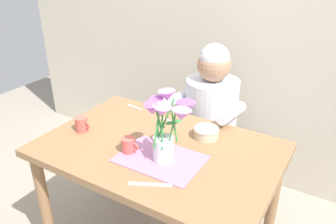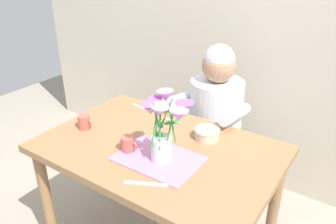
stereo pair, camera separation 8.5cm
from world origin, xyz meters
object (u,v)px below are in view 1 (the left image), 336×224
at_px(ceramic_mug, 82,124).
at_px(flower_vase, 166,125).
at_px(ceramic_bowl, 206,132).
at_px(coffee_cup, 129,145).
at_px(dinner_knife, 150,184).
at_px(seated_person, 210,128).

bearing_deg(ceramic_mug, flower_vase, -1.06).
relative_size(ceramic_bowl, coffee_cup, 1.46).
bearing_deg(coffee_cup, ceramic_mug, 173.04).
height_order(ceramic_bowl, dinner_knife, ceramic_bowl).
bearing_deg(seated_person, dinner_knife, -78.51).
height_order(flower_vase, coffee_cup, flower_vase).
height_order(ceramic_bowl, ceramic_mug, ceramic_mug).
bearing_deg(flower_vase, seated_person, 96.96).
xyz_separation_m(flower_vase, ceramic_mug, (-0.55, 0.01, -0.15)).
relative_size(flower_vase, ceramic_bowl, 2.54).
height_order(dinner_knife, ceramic_mug, ceramic_mug).
bearing_deg(seated_person, coffee_cup, -94.61).
distance_m(seated_person, flower_vase, 0.80).
bearing_deg(dinner_knife, coffee_cup, 118.90).
xyz_separation_m(seated_person, ceramic_bowl, (0.15, -0.41, 0.21)).
relative_size(seated_person, flower_vase, 3.29).
xyz_separation_m(ceramic_mug, coffee_cup, (0.35, -0.04, 0.00)).
bearing_deg(coffee_cup, ceramic_bowl, 51.52).
height_order(seated_person, flower_vase, seated_person).
bearing_deg(ceramic_bowl, flower_vase, -102.50).
bearing_deg(dinner_knife, ceramic_mug, 134.43).
height_order(seated_person, ceramic_mug, seated_person).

